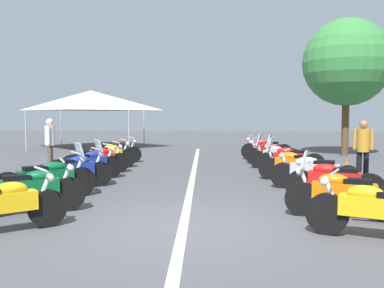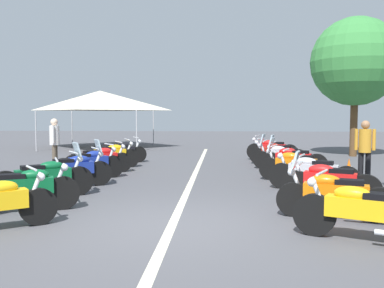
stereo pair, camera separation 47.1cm
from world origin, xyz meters
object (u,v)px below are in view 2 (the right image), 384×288
(motorcycle_right_row_0, at_px, (363,211))
(event_tent, at_px, (100,101))
(motorcycle_left_row_1, at_px, (26,188))
(motorcycle_right_row_8, at_px, (272,149))
(motorcycle_left_row_3, at_px, (73,169))
(bystander_0, at_px, (55,140))
(motorcycle_left_row_5, at_px, (99,159))
(motorcycle_left_row_2, at_px, (45,177))
(motorcycle_right_row_6, at_px, (282,156))
(roadside_tree_0, at_px, (355,62))
(motorcycle_left_row_4, at_px, (89,163))
(motorcycle_left_row_6, at_px, (111,155))
(motorcycle_right_row_1, at_px, (334,194))
(motorcycle_left_row_7, at_px, (120,151))
(motorcycle_right_row_2, at_px, (329,182))
(motorcycle_right_row_5, at_px, (292,159))
(motorcycle_right_row_4, at_px, (295,165))
(traffic_cone_0, at_px, (349,169))
(motorcycle_right_row_3, at_px, (312,172))
(motorcycle_right_row_7, at_px, (277,153))
(bystander_1, at_px, (365,147))

(motorcycle_right_row_0, height_order, event_tent, event_tent)
(motorcycle_left_row_1, distance_m, motorcycle_right_row_8, 11.06)
(motorcycle_left_row_3, xyz_separation_m, bystander_0, (3.14, 1.76, 0.55))
(motorcycle_left_row_5, bearing_deg, event_tent, 73.72)
(motorcycle_left_row_2, distance_m, motorcycle_right_row_6, 8.05)
(motorcycle_left_row_2, bearing_deg, roadside_tree_0, 10.74)
(motorcycle_left_row_4, height_order, roadside_tree_0, roadside_tree_0)
(motorcycle_left_row_6, relative_size, bystander_0, 1.10)
(motorcycle_right_row_1, bearing_deg, motorcycle_left_row_3, -9.42)
(motorcycle_left_row_5, bearing_deg, motorcycle_left_row_7, 57.94)
(motorcycle_right_row_1, height_order, event_tent, event_tent)
(motorcycle_right_row_2, relative_size, roadside_tree_0, 0.32)
(motorcycle_left_row_1, height_order, motorcycle_left_row_2, motorcycle_left_row_2)
(motorcycle_left_row_1, xyz_separation_m, event_tent, (15.57, 3.10, 2.19))
(motorcycle_right_row_6, bearing_deg, motorcycle_left_row_1, 66.01)
(motorcycle_left_row_4, bearing_deg, motorcycle_left_row_2, -130.07)
(motorcycle_left_row_6, bearing_deg, motorcycle_right_row_5, -37.94)
(motorcycle_left_row_4, relative_size, motorcycle_right_row_6, 0.87)
(motorcycle_left_row_1, height_order, motorcycle_right_row_6, motorcycle_right_row_6)
(motorcycle_left_row_4, height_order, bystander_0, bystander_0)
(motorcycle_right_row_4, height_order, motorcycle_right_row_6, motorcycle_right_row_4)
(motorcycle_right_row_1, xyz_separation_m, traffic_cone_0, (4.77, -1.67, -0.17))
(motorcycle_right_row_4, xyz_separation_m, roadside_tree_0, (7.37, -3.83, 3.71))
(motorcycle_left_row_3, distance_m, motorcycle_right_row_0, 7.18)
(motorcycle_right_row_1, bearing_deg, motorcycle_right_row_8, -72.98)
(motorcycle_right_row_3, height_order, bystander_0, bystander_0)
(motorcycle_left_row_6, distance_m, motorcycle_right_row_2, 8.16)
(motorcycle_left_row_6, distance_m, motorcycle_right_row_5, 6.15)
(motorcycle_left_row_1, relative_size, motorcycle_left_row_4, 1.08)
(motorcycle_left_row_5, distance_m, motorcycle_right_row_8, 7.22)
(motorcycle_left_row_3, height_order, motorcycle_right_row_8, motorcycle_left_row_3)
(motorcycle_left_row_5, relative_size, motorcycle_right_row_7, 0.94)
(motorcycle_right_row_3, xyz_separation_m, motorcycle_right_row_4, (1.41, 0.18, 0.01))
(motorcycle_left_row_7, height_order, event_tent, event_tent)
(motorcycle_right_row_0, bearing_deg, motorcycle_left_row_1, 11.70)
(event_tent, bearing_deg, motorcycle_right_row_2, -147.86)
(motorcycle_right_row_7, relative_size, motorcycle_right_row_8, 1.01)
(motorcycle_left_row_3, distance_m, motorcycle_left_row_6, 3.91)
(motorcycle_left_row_1, bearing_deg, traffic_cone_0, 7.00)
(motorcycle_left_row_3, bearing_deg, motorcycle_right_row_0, -68.28)
(motorcycle_left_row_5, xyz_separation_m, motorcycle_right_row_1, (-5.45, -5.83, 0.01))
(motorcycle_left_row_6, bearing_deg, motorcycle_right_row_8, -1.43)
(motorcycle_right_row_6, distance_m, bystander_0, 7.65)
(motorcycle_left_row_3, xyz_separation_m, motorcycle_right_row_7, (5.27, -5.82, -0.02))
(motorcycle_left_row_4, relative_size, motorcycle_right_row_0, 0.90)
(motorcycle_left_row_4, relative_size, motorcycle_right_row_5, 0.87)
(motorcycle_left_row_7, bearing_deg, motorcycle_right_row_3, -70.39)
(bystander_1, bearing_deg, motorcycle_right_row_7, 41.01)
(motorcycle_right_row_4, height_order, event_tent, event_tent)
(motorcycle_left_row_4, xyz_separation_m, roadside_tree_0, (7.43, -9.65, 3.71))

